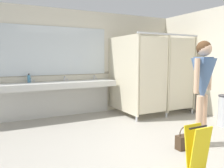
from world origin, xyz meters
TOP-DOWN VIEW (x-y plane):
  - ground_plane at (0.00, 0.00)m, footprint 6.05×6.69m
  - wall_back at (0.00, 3.11)m, footprint 6.05×0.12m
  - wall_back_tile_band at (0.00, 3.04)m, footprint 6.05×0.01m
  - vanity_counter at (-0.93, 2.82)m, footprint 3.19×0.59m
  - mirror_panel at (-0.93, 3.03)m, footprint 3.09×0.02m
  - bathroom_stalls at (1.63, 2.11)m, footprint 1.81×1.46m
  - person_standing at (0.90, -0.09)m, footprint 0.57×0.51m
  - handbag at (0.55, -0.07)m, footprint 0.27×0.14m
  - soap_dispenser at (-1.38, 2.91)m, footprint 0.07×0.07m
  - wet_floor_sign at (0.04, -0.80)m, footprint 0.28×0.19m
  - floor_drain_cover at (0.57, 0.03)m, footprint 0.14×0.14m

SIDE VIEW (x-z plane):
  - ground_plane at x=0.00m, z-range -0.10..0.00m
  - floor_drain_cover at x=0.57m, z-range 0.00..0.01m
  - handbag at x=0.55m, z-range -0.06..0.31m
  - wet_floor_sign at x=0.04m, z-range 0.01..0.65m
  - vanity_counter at x=-0.93m, z-range 0.16..1.16m
  - soap_dispenser at x=-1.38m, z-range 0.87..1.09m
  - wall_back_tile_band at x=0.00m, z-range 1.02..1.08m
  - bathroom_stalls at x=1.63m, z-range 0.05..2.08m
  - person_standing at x=0.90m, z-range 0.24..1.98m
  - wall_back at x=0.00m, z-range 0.00..2.67m
  - mirror_panel at x=-0.93m, z-range 1.04..2.22m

